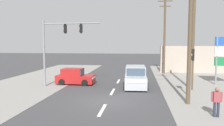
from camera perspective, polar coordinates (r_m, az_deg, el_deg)
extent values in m
plane|color=#3A3A3D|center=(15.18, -1.27, -9.94)|extent=(140.00, 140.00, 0.00)
cube|color=silver|center=(13.29, -2.57, -12.14)|extent=(0.20, 2.40, 0.01)
cube|color=silver|center=(18.07, 0.15, -7.47)|extent=(0.20, 2.40, 0.01)
cube|color=silver|center=(22.95, 1.69, -4.76)|extent=(0.20, 2.40, 0.01)
cube|color=gray|center=(21.72, -22.48, -5.70)|extent=(8.00, 40.00, 0.02)
cylinder|color=#4C3D2B|center=(14.87, 19.81, 10.78)|extent=(0.26, 0.26, 10.98)
cylinder|color=#4C3D2B|center=(19.57, 20.41, 6.50)|extent=(0.26, 0.26, 9.05)
cylinder|color=#4C3D2B|center=(29.12, 13.56, 6.85)|extent=(0.26, 0.26, 9.78)
cube|color=#4C3D2B|center=(29.60, 13.74, 15.47)|extent=(1.80, 0.12, 0.11)
cube|color=#4C3D2B|center=(29.48, 13.71, 14.23)|extent=(1.40, 0.12, 0.10)
cylinder|color=slate|center=(20.83, -17.31, 2.29)|extent=(0.18, 0.18, 6.00)
cylinder|color=slate|center=(19.83, -10.72, 10.12)|extent=(5.20, 0.36, 0.11)
cube|color=black|center=(19.98, -12.11, 8.76)|extent=(0.21, 0.27, 0.68)
cube|color=black|center=(19.98, -12.11, 8.76)|extent=(0.06, 0.44, 0.84)
sphere|color=black|center=(20.04, -12.45, 9.37)|extent=(0.13, 0.13, 0.13)
sphere|color=orange|center=(20.02, -12.43, 8.74)|extent=(0.13, 0.13, 0.13)
sphere|color=black|center=(20.01, -12.42, 8.12)|extent=(0.13, 0.13, 0.13)
cube|color=black|center=(19.48, -8.09, 8.92)|extent=(0.21, 0.27, 0.68)
cube|color=black|center=(19.48, -8.09, 8.92)|extent=(0.06, 0.44, 0.84)
sphere|color=black|center=(19.54, -8.44, 9.55)|extent=(0.13, 0.13, 0.13)
sphere|color=orange|center=(19.52, -8.43, 8.90)|extent=(0.13, 0.13, 0.13)
sphere|color=black|center=(19.51, -8.42, 8.26)|extent=(0.13, 0.13, 0.13)
cylinder|color=slate|center=(16.77, 19.80, -3.91)|extent=(0.12, 0.12, 2.80)
cube|color=black|center=(16.59, 19.99, 2.03)|extent=(0.28, 0.23, 0.68)
cube|color=black|center=(16.59, 19.99, 2.03)|extent=(0.44, 0.10, 0.84)
sphere|color=black|center=(16.46, 20.05, 2.78)|extent=(0.13, 0.13, 0.13)
sphere|color=orange|center=(16.47, 20.02, 2.01)|extent=(0.13, 0.13, 0.13)
sphere|color=black|center=(16.49, 20.00, 1.25)|extent=(0.13, 0.13, 0.13)
cylinder|color=slate|center=(23.01, 25.63, 0.52)|extent=(0.16, 0.16, 4.60)
cube|color=#A39384|center=(31.83, 23.31, 0.85)|extent=(12.00, 1.00, 3.60)
cube|color=#A3A8AD|center=(19.94, 6.13, -4.46)|extent=(2.01, 4.57, 1.00)
cube|color=#A3A8AD|center=(20.01, 6.15, -1.88)|extent=(1.82, 2.76, 0.76)
cube|color=#384756|center=(18.65, 6.23, -2.39)|extent=(1.58, 0.12, 0.65)
cube|color=#384756|center=(21.37, 6.08, -1.43)|extent=(1.55, 0.12, 0.61)
cube|color=white|center=(17.66, 6.29, -4.97)|extent=(1.56, 0.10, 0.14)
cylinder|color=black|center=(18.66, 9.05, -6.02)|extent=(0.25, 0.73, 0.72)
cylinder|color=black|center=(18.62, 3.36, -5.99)|extent=(0.25, 0.73, 0.72)
cylinder|color=black|center=(21.40, 8.53, -4.58)|extent=(0.25, 0.73, 0.72)
cylinder|color=black|center=(21.36, 3.58, -4.55)|extent=(0.25, 0.73, 0.72)
cube|color=maroon|center=(21.53, -9.48, -4.13)|extent=(3.62, 1.65, 0.76)
cube|color=maroon|center=(21.52, -10.27, -2.26)|extent=(1.92, 1.50, 0.64)
cube|color=#384756|center=(21.24, -7.78, -2.32)|extent=(0.08, 1.36, 0.54)
cube|color=#384756|center=(21.84, -12.69, -2.19)|extent=(0.08, 1.33, 0.51)
cube|color=white|center=(21.03, -4.74, -3.82)|extent=(0.06, 1.36, 0.14)
cylinder|color=black|center=(22.02, -6.07, -4.43)|extent=(0.60, 0.19, 0.60)
cylinder|color=black|center=(20.50, -7.16, -5.16)|extent=(0.60, 0.19, 0.60)
cylinder|color=black|center=(22.67, -11.57, -4.23)|extent=(0.60, 0.19, 0.60)
cylinder|color=black|center=(21.19, -13.02, -4.91)|extent=(0.60, 0.19, 0.60)
cylinder|color=#232838|center=(13.12, 25.21, -10.96)|extent=(0.14, 0.14, 0.84)
cylinder|color=#232838|center=(13.17, 25.98, -10.94)|extent=(0.14, 0.14, 0.84)
cube|color=brown|center=(12.98, 25.71, -7.97)|extent=(0.37, 0.24, 0.56)
sphere|color=brown|center=(12.90, 25.78, -6.24)|extent=(0.22, 0.22, 0.22)
cylinder|color=brown|center=(12.92, 24.70, -7.99)|extent=(0.09, 0.09, 0.54)
cylinder|color=brown|center=(13.04, 26.72, -7.95)|extent=(0.09, 0.09, 0.54)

